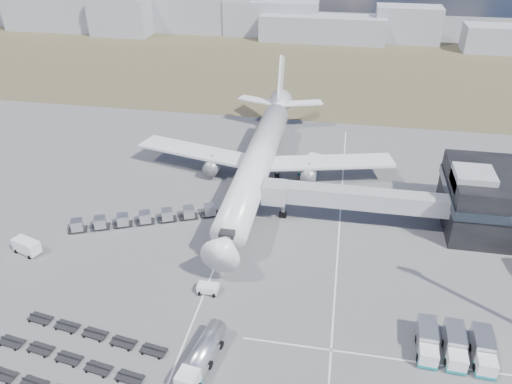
# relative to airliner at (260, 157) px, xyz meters

# --- Properties ---
(ground) EXTENTS (420.00, 420.00, 0.00)m
(ground) POSITION_rel_airliner_xyz_m (0.00, -32.38, -5.29)
(ground) COLOR #565659
(ground) RESTS_ON ground
(grass_strip) EXTENTS (420.00, 90.00, 0.01)m
(grass_strip) POSITION_rel_airliner_xyz_m (0.00, 77.62, -5.29)
(grass_strip) COLOR #4C452E
(grass_strip) RESTS_ON ground
(lane_markings) EXTENTS (47.12, 110.00, 0.01)m
(lane_markings) POSITION_rel_airliner_xyz_m (9.77, -29.38, -5.29)
(lane_markings) COLOR silver
(lane_markings) RESTS_ON ground
(jet_bridge) EXTENTS (30.30, 3.80, 7.05)m
(jet_bridge) POSITION_rel_airliner_xyz_m (15.90, -11.95, -0.24)
(jet_bridge) COLOR #939399
(jet_bridge) RESTS_ON ground
(airliner) EXTENTS (51.59, 64.53, 17.62)m
(airliner) POSITION_rel_airliner_xyz_m (0.00, 0.00, 0.00)
(airliner) COLOR white
(airliner) RESTS_ON ground
(skyline) EXTENTS (293.79, 24.21, 24.74)m
(skyline) POSITION_rel_airliner_xyz_m (-3.47, 119.69, 2.57)
(skyline) COLOR #9699A3
(skyline) RESTS_ON ground
(fuel_tanker) EXTENTS (3.94, 9.76, 3.07)m
(fuel_tanker) POSITION_rel_airliner_xyz_m (1.13, -45.33, -3.76)
(fuel_tanker) COLOR white
(fuel_tanker) RESTS_ON ground
(pushback_tug) EXTENTS (2.94, 1.67, 1.36)m
(pushback_tug) POSITION_rel_airliner_xyz_m (-1.46, -32.99, -4.61)
(pushback_tug) COLOR white
(pushback_tug) RESTS_ON ground
(utility_van) EXTENTS (4.78, 3.27, 2.33)m
(utility_van) POSITION_rel_airliner_xyz_m (-31.50, -29.17, -4.13)
(utility_van) COLOR white
(utility_van) RESTS_ON ground
(catering_truck) EXTENTS (4.34, 6.47, 2.75)m
(catering_truck) POSITION_rel_airliner_xyz_m (9.29, 5.81, -3.88)
(catering_truck) COLOR white
(catering_truck) RESTS_ON ground
(service_trucks_near) EXTENTS (8.94, 6.92, 2.63)m
(service_trucks_near) POSITION_rel_airliner_xyz_m (30.52, -38.31, -3.86)
(service_trucks_near) COLOR white
(service_trucks_near) RESTS_ON ground
(uld_row) EXTENTS (27.21, 12.86, 1.94)m
(uld_row) POSITION_rel_airliner_xyz_m (-14.77, -17.34, -4.13)
(uld_row) COLOR black
(uld_row) RESTS_ON ground
(baggage_dollies) EXTENTS (25.60, 17.95, 0.75)m
(baggage_dollies) POSITION_rel_airliner_xyz_m (-15.06, -50.08, -4.92)
(baggage_dollies) COLOR black
(baggage_dollies) RESTS_ON ground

